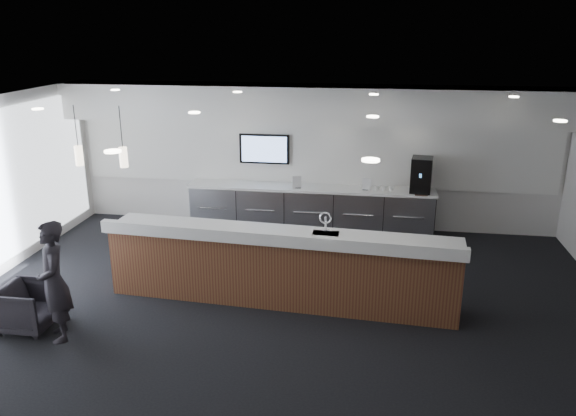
# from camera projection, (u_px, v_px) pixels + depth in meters

# --- Properties ---
(ground) EXTENTS (10.00, 10.00, 0.00)m
(ground) POSITION_uv_depth(u_px,v_px,m) (282.00, 314.00, 8.36)
(ground) COLOR black
(ground) RESTS_ON ground
(ceiling) EXTENTS (10.00, 8.00, 0.02)m
(ceiling) POSITION_uv_depth(u_px,v_px,m) (281.00, 112.00, 7.43)
(ceiling) COLOR black
(ceiling) RESTS_ON back_wall
(back_wall) EXTENTS (10.00, 0.02, 3.00)m
(back_wall) POSITION_uv_depth(u_px,v_px,m) (313.00, 157.00, 11.66)
(back_wall) COLOR silver
(back_wall) RESTS_ON ground
(soffit_bulkhead) EXTENTS (10.00, 0.90, 0.70)m
(soffit_bulkhead) POSITION_uv_depth(u_px,v_px,m) (311.00, 104.00, 10.88)
(soffit_bulkhead) COLOR white
(soffit_bulkhead) RESTS_ON back_wall
(alcove_panel) EXTENTS (9.80, 0.06, 1.40)m
(alcove_panel) POSITION_uv_depth(u_px,v_px,m) (312.00, 152.00, 11.60)
(alcove_panel) COLOR white
(alcove_panel) RESTS_ON back_wall
(back_credenza) EXTENTS (5.06, 0.66, 0.95)m
(back_credenza) POSITION_uv_depth(u_px,v_px,m) (310.00, 209.00, 11.63)
(back_credenza) COLOR #9D9FA6
(back_credenza) RESTS_ON ground
(wall_tv) EXTENTS (1.05, 0.08, 0.62)m
(wall_tv) POSITION_uv_depth(u_px,v_px,m) (264.00, 149.00, 11.66)
(wall_tv) COLOR black
(wall_tv) RESTS_ON back_wall
(pendant_left) EXTENTS (0.12, 0.12, 0.30)m
(pendant_left) POSITION_uv_depth(u_px,v_px,m) (138.00, 150.00, 8.76)
(pendant_left) COLOR beige
(pendant_left) RESTS_ON ceiling
(pendant_right) EXTENTS (0.12, 0.12, 0.30)m
(pendant_right) POSITION_uv_depth(u_px,v_px,m) (96.00, 148.00, 8.86)
(pendant_right) COLOR beige
(pendant_right) RESTS_ON ceiling
(ceiling_can_lights) EXTENTS (7.00, 5.00, 0.02)m
(ceiling_can_lights) POSITION_uv_depth(u_px,v_px,m) (281.00, 114.00, 7.44)
(ceiling_can_lights) COLOR white
(ceiling_can_lights) RESTS_ON ceiling
(service_counter) EXTENTS (5.46, 1.24, 1.49)m
(service_counter) POSITION_uv_depth(u_px,v_px,m) (280.00, 266.00, 8.61)
(service_counter) COLOR #592B1D
(service_counter) RESTS_ON ground
(coffee_machine) EXTENTS (0.45, 0.55, 0.69)m
(coffee_machine) POSITION_uv_depth(u_px,v_px,m) (421.00, 175.00, 11.04)
(coffee_machine) COLOR black
(coffee_machine) RESTS_ON back_credenza
(info_sign_left) EXTENTS (0.18, 0.07, 0.25)m
(info_sign_left) POSITION_uv_depth(u_px,v_px,m) (297.00, 182.00, 11.36)
(info_sign_left) COLOR silver
(info_sign_left) RESTS_ON back_credenza
(info_sign_right) EXTENTS (0.18, 0.07, 0.24)m
(info_sign_right) POSITION_uv_depth(u_px,v_px,m) (367.00, 184.00, 11.22)
(info_sign_right) COLOR silver
(info_sign_right) RESTS_ON back_credenza
(armchair) EXTENTS (0.73, 0.71, 0.67)m
(armchair) POSITION_uv_depth(u_px,v_px,m) (28.00, 306.00, 7.88)
(armchair) COLOR black
(armchair) RESTS_ON ground
(lounge_guest) EXTENTS (0.68, 0.73, 1.68)m
(lounge_guest) POSITION_uv_depth(u_px,v_px,m) (54.00, 282.00, 7.48)
(lounge_guest) COLOR black
(lounge_guest) RESTS_ON ground
(cup_0) EXTENTS (0.10, 0.10, 0.09)m
(cup_0) POSITION_uv_depth(u_px,v_px,m) (391.00, 189.00, 11.17)
(cup_0) COLOR white
(cup_0) RESTS_ON back_credenza
(cup_1) EXTENTS (0.14, 0.14, 0.09)m
(cup_1) POSITION_uv_depth(u_px,v_px,m) (384.00, 189.00, 11.19)
(cup_1) COLOR white
(cup_1) RESTS_ON back_credenza
(cup_2) EXTENTS (0.12, 0.12, 0.09)m
(cup_2) POSITION_uv_depth(u_px,v_px,m) (377.00, 188.00, 11.21)
(cup_2) COLOR white
(cup_2) RESTS_ON back_credenza
(cup_3) EXTENTS (0.13, 0.13, 0.09)m
(cup_3) POSITION_uv_depth(u_px,v_px,m) (370.00, 188.00, 11.23)
(cup_3) COLOR white
(cup_3) RESTS_ON back_credenza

